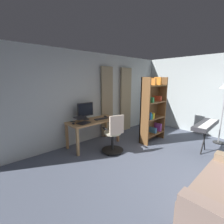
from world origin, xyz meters
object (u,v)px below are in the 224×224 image
(piano_keyboard, at_px, (206,125))
(office_chair, at_px, (114,135))
(computer_keyboard, at_px, (102,119))
(bookshelf, at_px, (152,110))
(desk, at_px, (94,123))
(laptop, at_px, (82,121))
(computer_mouse, at_px, (73,124))
(cell_phone_by_monitor, at_px, (73,122))
(cell_phone_face_up, at_px, (105,116))
(computer_monitor, at_px, (85,110))

(piano_keyboard, bearing_deg, office_chair, -45.37)
(computer_keyboard, distance_m, bookshelf, 1.51)
(office_chair, bearing_deg, desk, 109.30)
(piano_keyboard, bearing_deg, laptop, -48.82)
(desk, distance_m, computer_keyboard, 0.26)
(computer_mouse, height_order, bookshelf, bookshelf)
(cell_phone_by_monitor, bearing_deg, bookshelf, 129.55)
(cell_phone_face_up, xyz_separation_m, piano_keyboard, (-1.28, 2.37, -0.01))
(desk, height_order, computer_keyboard, computer_keyboard)
(computer_monitor, distance_m, bookshelf, 1.94)
(office_chair, distance_m, computer_monitor, 1.09)
(laptop, xyz_separation_m, cell_phone_face_up, (-0.90, -0.17, -0.05))
(office_chair, relative_size, laptop, 2.44)
(computer_mouse, relative_size, bookshelf, 0.05)
(piano_keyboard, bearing_deg, desk, -55.14)
(computer_monitor, distance_m, cell_phone_face_up, 0.69)
(cell_phone_by_monitor, xyz_separation_m, cell_phone_face_up, (-1.03, 0.11, 0.00))
(office_chair, distance_m, computer_keyboard, 0.74)
(bookshelf, distance_m, piano_keyboard, 1.43)
(office_chair, distance_m, bookshelf, 1.49)
(bookshelf, xyz_separation_m, piano_keyboard, (-0.30, 1.38, -0.23))
(laptop, xyz_separation_m, bookshelf, (-1.88, 0.82, 0.17))
(desk, bearing_deg, piano_keyboard, 128.39)
(computer_mouse, xyz_separation_m, piano_keyboard, (-2.41, 2.25, -0.03))
(computer_monitor, xyz_separation_m, laptop, (0.27, 0.26, -0.21))
(computer_keyboard, bearing_deg, laptop, -0.71)
(desk, distance_m, computer_monitor, 0.43)
(computer_mouse, bearing_deg, desk, -179.25)
(computer_keyboard, xyz_separation_m, cell_phone_face_up, (-0.28, -0.18, -0.01))
(office_chair, bearing_deg, piano_keyboard, -29.17)
(piano_keyboard, bearing_deg, computer_monitor, -55.67)
(cell_phone_by_monitor, height_order, cell_phone_face_up, same)
(desk, xyz_separation_m, laptop, (0.39, 0.06, 0.15))
(computer_monitor, distance_m, computer_mouse, 0.60)
(bookshelf, bearing_deg, desk, -30.66)
(computer_monitor, relative_size, cell_phone_by_monitor, 3.43)
(cell_phone_face_up, distance_m, bookshelf, 1.41)
(office_chair, height_order, computer_keyboard, office_chair)
(computer_monitor, relative_size, computer_keyboard, 1.16)
(desk, height_order, office_chair, office_chair)
(desk, relative_size, cell_phone_face_up, 9.96)
(computer_monitor, relative_size, bookshelf, 0.26)
(computer_mouse, distance_m, cell_phone_by_monitor, 0.24)
(computer_keyboard, xyz_separation_m, cell_phone_by_monitor, (0.75, -0.28, -0.01))
(computer_keyboard, bearing_deg, computer_mouse, -3.97)
(computer_monitor, xyz_separation_m, cell_phone_by_monitor, (0.40, -0.02, -0.26))
(computer_keyboard, bearing_deg, computer_monitor, -37.12)
(computer_keyboard, xyz_separation_m, piano_keyboard, (-1.56, 2.19, -0.02))
(laptop, distance_m, computer_mouse, 0.24)
(computer_monitor, height_order, laptop, computer_monitor)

